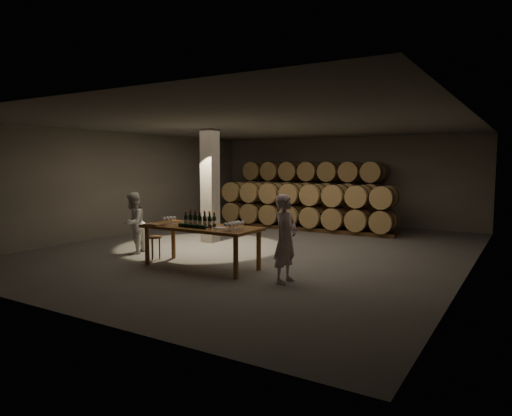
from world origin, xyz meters
The scene contains 15 objects.
room centered at (-1.80, 0.20, 1.60)m, with size 12.00×12.00×12.00m.
tasting_table centered at (0.00, -2.50, 0.80)m, with size 2.60×1.10×0.90m.
barrel_stack_back centered at (-0.96, 5.20, 1.20)m, with size 5.48×0.95×2.31m.
barrel_stack_front centered at (-0.57, 3.80, 0.83)m, with size 6.26×0.95×1.57m.
bottle_cluster centered at (-0.01, -2.53, 1.02)m, with size 0.73×0.23×0.33m.
lying_bottles centered at (0.01, -2.80, 0.94)m, with size 0.79×0.09×0.09m.
glass_cluster_left centered at (-0.83, -2.59, 1.02)m, with size 0.19×0.30×0.17m.
glass_cluster_right centered at (0.93, -2.60, 1.02)m, with size 0.19×0.52×0.17m.
plate centered at (0.53, -2.55, 0.91)m, with size 0.29×0.29×0.02m, color silver.
notebook_near centered at (-0.91, -2.92, 0.92)m, with size 0.27×0.21×0.03m, color #966236.
notebook_corner centered at (-1.10, -2.89, 0.91)m, with size 0.22×0.27×0.02m, color #966236.
pen centered at (-0.73, -2.91, 0.91)m, with size 0.01×0.01×0.14m, color black.
stool centered at (-1.46, -2.41, 0.44)m, with size 0.33×0.33×0.54m.
person_man centered at (2.11, -2.64, 0.83)m, with size 0.61×0.40×1.67m, color beige.
person_woman centered at (-2.39, -2.18, 0.77)m, with size 0.74×0.58×1.53m, color silver.
Camera 1 is at (6.05, -10.14, 2.23)m, focal length 32.00 mm.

